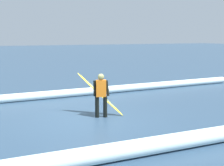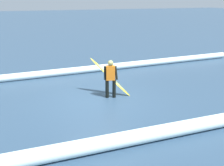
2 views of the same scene
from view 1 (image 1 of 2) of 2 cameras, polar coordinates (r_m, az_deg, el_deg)
name	(u,v)px [view 1 (image 1 of 2)]	position (r m, az deg, el deg)	size (l,w,h in m)	color
ground_plane	(85,120)	(10.31, -5.12, -6.85)	(164.00, 164.00, 0.00)	#2D455E
surfer	(101,93)	(10.38, -2.07, -1.90)	(0.49, 0.34, 1.52)	black
surfboard	(100,94)	(10.78, -2.23, -2.10)	(1.46, 1.26, 1.50)	yellow
wave_crest_foreground	(33,96)	(13.71, -14.67, -2.41)	(0.35, 0.35, 22.58)	white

